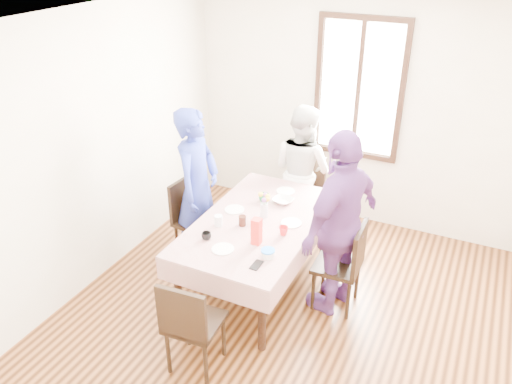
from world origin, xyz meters
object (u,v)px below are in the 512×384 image
person_far (302,171)px  person_left (197,188)px  dining_table (258,254)px  chair_right (337,265)px  chair_far (302,196)px  chair_left (198,221)px  person_right (339,223)px  chair_near (195,322)px

person_far → person_left: bearing=75.3°
dining_table → chair_right: bearing=3.9°
chair_far → chair_left: bearing=54.1°
chair_left → person_far: bearing=147.0°
chair_far → person_right: size_ratio=0.50×
chair_right → chair_near: size_ratio=1.00×
dining_table → person_right: size_ratio=0.96×
chair_left → person_right: 1.65m
chair_far → person_right: person_right is taller
chair_left → chair_far: bearing=147.6°
chair_left → chair_far: same height
chair_left → chair_right: 1.61m
chair_near → chair_right: bearing=53.1°
chair_left → person_far: size_ratio=0.58×
chair_near → chair_left: bearing=116.4°
chair_near → person_right: bearing=53.8°
dining_table → chair_near: size_ratio=1.91×
chair_far → person_left: bearing=54.8°
person_left → person_far: person_left is taller
chair_left → person_right: (1.58, -0.11, 0.45)m
chair_left → person_right: size_ratio=0.50×
chair_right → chair_near: (-0.80, -1.25, 0.00)m
chair_right → person_right: 0.45m
chair_near → person_right: size_ratio=0.50×
chair_far → person_left: size_ratio=0.52×
dining_table → person_far: (0.00, 1.17, 0.41)m
chair_near → person_right: person_right is taller
chair_far → chair_near: size_ratio=1.00×
dining_table → chair_left: size_ratio=1.91×
chair_left → chair_far: 1.31m
chair_left → chair_right: same height
dining_table → chair_right: size_ratio=1.91×
chair_left → chair_right: bearing=91.6°
chair_near → person_right: 1.54m
person_far → person_right: size_ratio=0.86×
chair_far → dining_table: bearing=91.9°
chair_far → person_far: bearing=91.9°
person_left → person_right: size_ratio=0.96×
chair_left → person_left: size_ratio=0.52×
chair_left → chair_far: (0.80, 1.03, 0.00)m
chair_left → chair_right: (1.61, -0.11, 0.00)m
chair_right → person_far: bearing=33.7°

